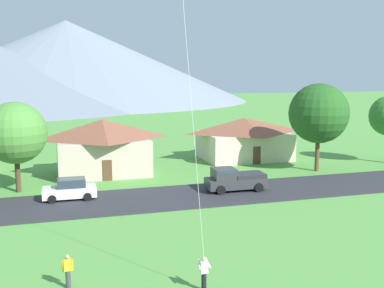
{
  "coord_description": "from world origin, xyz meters",
  "views": [
    {
      "loc": [
        -10.3,
        -7.76,
        10.24
      ],
      "look_at": [
        -1.24,
        22.27,
        5.39
      ],
      "focal_mm": 44.01,
      "sensor_mm": 36.0,
      "label": 1
    }
  ],
  "objects_px": {
    "tree_right_of_center": "(15,133)",
    "watcher_person": "(68,271)",
    "house_right_center": "(103,146)",
    "tree_left_of_center": "(319,113)",
    "pickup_truck_charcoal_west_side": "(234,179)",
    "parked_car_white_mid_west": "(70,189)",
    "house_left_center": "(244,138)"
  },
  "relations": [
    {
      "from": "tree_right_of_center",
      "to": "watcher_person",
      "type": "distance_m",
      "value": 20.68
    },
    {
      "from": "house_right_center",
      "to": "tree_right_of_center",
      "type": "xyz_separation_m",
      "value": [
        -7.8,
        -5.2,
        2.24
      ]
    },
    {
      "from": "tree_left_of_center",
      "to": "pickup_truck_charcoal_west_side",
      "type": "bearing_deg",
      "value": -154.73
    },
    {
      "from": "house_right_center",
      "to": "tree_right_of_center",
      "type": "height_order",
      "value": "tree_right_of_center"
    },
    {
      "from": "house_right_center",
      "to": "tree_left_of_center",
      "type": "xyz_separation_m",
      "value": [
        21.38,
        -4.99,
        3.13
      ]
    },
    {
      "from": "watcher_person",
      "to": "tree_left_of_center",
      "type": "bearing_deg",
      "value": 38.03
    },
    {
      "from": "house_right_center",
      "to": "tree_left_of_center",
      "type": "bearing_deg",
      "value": -13.13
    },
    {
      "from": "parked_car_white_mid_west",
      "to": "watcher_person",
      "type": "bearing_deg",
      "value": -92.77
    },
    {
      "from": "pickup_truck_charcoal_west_side",
      "to": "parked_car_white_mid_west",
      "type": "bearing_deg",
      "value": 174.85
    },
    {
      "from": "house_left_center",
      "to": "tree_right_of_center",
      "type": "height_order",
      "value": "tree_right_of_center"
    },
    {
      "from": "house_left_center",
      "to": "house_right_center",
      "type": "bearing_deg",
      "value": -167.65
    },
    {
      "from": "tree_left_of_center",
      "to": "pickup_truck_charcoal_west_side",
      "type": "height_order",
      "value": "tree_left_of_center"
    },
    {
      "from": "house_right_center",
      "to": "tree_left_of_center",
      "type": "relative_size",
      "value": 1.06
    },
    {
      "from": "house_left_center",
      "to": "parked_car_white_mid_west",
      "type": "bearing_deg",
      "value": -148.07
    },
    {
      "from": "tree_right_of_center",
      "to": "parked_car_white_mid_west",
      "type": "xyz_separation_m",
      "value": [
        4.15,
        -3.9,
        -4.24
      ]
    },
    {
      "from": "pickup_truck_charcoal_west_side",
      "to": "watcher_person",
      "type": "distance_m",
      "value": 20.71
    },
    {
      "from": "pickup_truck_charcoal_west_side",
      "to": "house_left_center",
      "type": "bearing_deg",
      "value": 63.94
    },
    {
      "from": "house_left_center",
      "to": "house_right_center",
      "type": "relative_size",
      "value": 1.1
    },
    {
      "from": "tree_right_of_center",
      "to": "house_right_center",
      "type": "bearing_deg",
      "value": 33.7
    },
    {
      "from": "parked_car_white_mid_west",
      "to": "house_left_center",
      "type": "bearing_deg",
      "value": 31.93
    },
    {
      "from": "parked_car_white_mid_west",
      "to": "watcher_person",
      "type": "distance_m",
      "value": 16.08
    },
    {
      "from": "tree_left_of_center",
      "to": "watcher_person",
      "type": "xyz_separation_m",
      "value": [
        -25.81,
        -20.18,
        -5.12
      ]
    },
    {
      "from": "tree_right_of_center",
      "to": "watcher_person",
      "type": "relative_size",
      "value": 4.63
    },
    {
      "from": "house_left_center",
      "to": "parked_car_white_mid_west",
      "type": "height_order",
      "value": "house_left_center"
    },
    {
      "from": "house_right_center",
      "to": "parked_car_white_mid_west",
      "type": "height_order",
      "value": "house_right_center"
    },
    {
      "from": "tree_left_of_center",
      "to": "parked_car_white_mid_west",
      "type": "relative_size",
      "value": 2.14
    },
    {
      "from": "tree_left_of_center",
      "to": "parked_car_white_mid_west",
      "type": "xyz_separation_m",
      "value": [
        -25.03,
        -4.12,
        -5.13
      ]
    },
    {
      "from": "house_left_center",
      "to": "tree_left_of_center",
      "type": "relative_size",
      "value": 1.16
    },
    {
      "from": "tree_right_of_center",
      "to": "tree_left_of_center",
      "type": "bearing_deg",
      "value": 0.43
    },
    {
      "from": "house_right_center",
      "to": "parked_car_white_mid_west",
      "type": "relative_size",
      "value": 2.26
    },
    {
      "from": "tree_right_of_center",
      "to": "watcher_person",
      "type": "xyz_separation_m",
      "value": [
        3.37,
        -19.96,
        -4.23
      ]
    },
    {
      "from": "parked_car_white_mid_west",
      "to": "pickup_truck_charcoal_west_side",
      "type": "height_order",
      "value": "pickup_truck_charcoal_west_side"
    }
  ]
}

